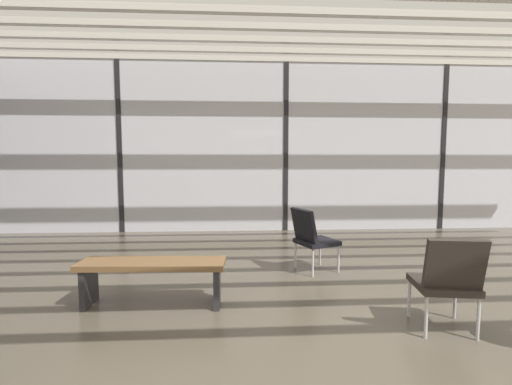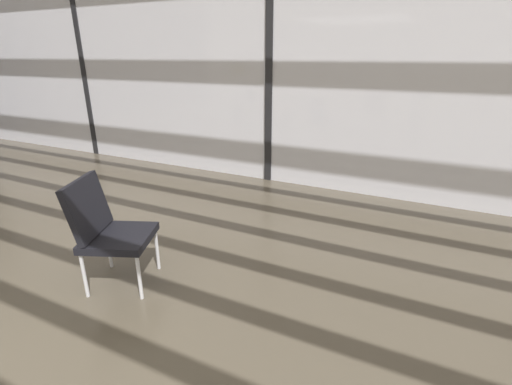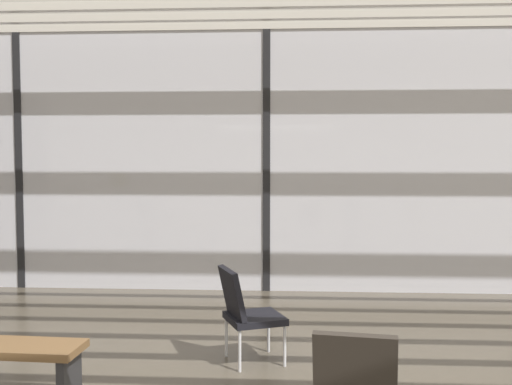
{
  "view_description": "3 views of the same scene",
  "coord_description": "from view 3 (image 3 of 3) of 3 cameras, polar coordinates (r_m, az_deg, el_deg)",
  "views": [
    {
      "loc": [
        -1.1,
        -2.43,
        1.5
      ],
      "look_at": [
        -0.64,
        5.18,
        0.83
      ],
      "focal_mm": 24.81,
      "sensor_mm": 36.0,
      "label": 1
    },
    {
      "loc": [
        2.09,
        0.46,
        1.73
      ],
      "look_at": [
        0.91,
        2.88,
        0.72
      ],
      "focal_mm": 25.82,
      "sensor_mm": 36.0,
      "label": 2
    },
    {
      "loc": [
        0.36,
        -3.07,
        1.87
      ],
      "look_at": [
        -0.31,
        7.77,
        1.21
      ],
      "focal_mm": 41.99,
      "sensor_mm": 36.0,
      "label": 3
    }
  ],
  "objects": [
    {
      "name": "glass_curtain_wall",
      "position": [
        8.27,
        1.02,
        2.96
      ],
      "size": [
        14.0,
        0.08,
        3.6
      ],
      "primitive_type": "cube",
      "color": "silver",
      "rests_on": "ground"
    },
    {
      "name": "lounge_chair_1",
      "position": [
        5.51,
        -1.0,
        -11.03
      ],
      "size": [
        0.67,
        0.64,
        0.87
      ],
      "rotation": [
        0.0,
        0.0,
        1.96
      ],
      "color": "black",
      "rests_on": "ground"
    },
    {
      "name": "window_mullion_0",
      "position": [
        9.12,
        -21.54,
        2.77
      ],
      "size": [
        0.1,
        0.12,
        3.6
      ],
      "primitive_type": "cube",
      "color": "black",
      "rests_on": "ground"
    },
    {
      "name": "parked_airplane",
      "position": [
        13.21,
        -3.98,
        4.49
      ],
      "size": [
        13.67,
        4.22,
        4.22
      ],
      "color": "silver",
      "rests_on": "ground"
    },
    {
      "name": "window_mullion_1",
      "position": [
        8.27,
        1.02,
        2.96
      ],
      "size": [
        0.1,
        0.12,
        3.6
      ],
      "primitive_type": "cube",
      "color": "black",
      "rests_on": "ground"
    }
  ]
}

